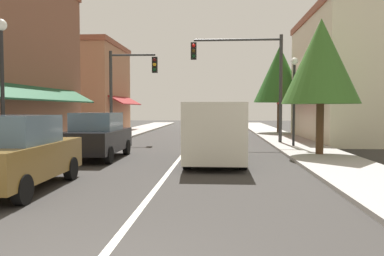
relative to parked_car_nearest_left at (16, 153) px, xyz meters
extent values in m
plane|color=#33302D|center=(3.23, 13.08, -0.88)|extent=(80.00, 80.00, 0.00)
cube|color=#A39E99|center=(-2.27, 13.08, -0.82)|extent=(2.60, 56.00, 0.12)
cube|color=#A39E99|center=(8.73, 13.08, -0.82)|extent=(2.60, 56.00, 0.12)
cube|color=silver|center=(3.23, 13.08, -0.88)|extent=(0.14, 52.00, 0.01)
cube|color=slate|center=(-3.63, 7.08, 0.52)|extent=(0.08, 10.64, 1.80)
cube|color=#194C2D|center=(-3.02, 7.08, 1.72)|extent=(1.27, 11.76, 0.73)
cube|color=slate|center=(-3.63, 10.16, 5.05)|extent=(0.08, 1.10, 1.30)
cube|color=beige|center=(12.81, 15.08, 2.73)|extent=(5.56, 10.00, 7.23)
cube|color=brown|center=(12.81, 15.08, 6.55)|extent=(5.76, 10.20, 0.40)
cube|color=slate|center=(10.09, 15.08, 0.52)|extent=(0.08, 7.60, 1.80)
cube|color=maroon|center=(9.48, 15.08, 1.72)|extent=(1.27, 8.40, 0.73)
cube|color=slate|center=(10.09, 12.88, 4.32)|extent=(0.08, 1.10, 1.30)
cube|color=slate|center=(10.09, 17.28, 4.32)|extent=(0.08, 1.10, 1.30)
cube|color=#9E6B4C|center=(-6.27, 23.08, 2.58)|extent=(5.38, 8.00, 6.91)
cube|color=brown|center=(-6.27, 23.08, 6.23)|extent=(5.58, 8.20, 0.40)
cube|color=slate|center=(-3.63, 23.08, 0.52)|extent=(0.08, 6.08, 1.80)
cube|color=maroon|center=(-3.02, 23.08, 1.72)|extent=(1.27, 6.72, 0.73)
cube|color=slate|center=(-3.63, 21.32, 4.10)|extent=(0.08, 1.10, 1.30)
cube|color=slate|center=(-3.63, 24.84, 4.10)|extent=(0.08, 1.10, 1.30)
cube|color=brown|center=(0.00, 0.03, -0.17)|extent=(1.82, 4.14, 0.80)
cube|color=slate|center=(0.00, -0.07, 0.56)|extent=(1.57, 2.04, 0.66)
cylinder|color=black|center=(-0.83, 1.36, -0.57)|extent=(0.22, 0.62, 0.62)
cylinder|color=black|center=(0.76, 1.40, -0.57)|extent=(0.22, 0.62, 0.62)
cylinder|color=black|center=(0.82, -1.31, -0.57)|extent=(0.22, 0.62, 0.62)
cube|color=black|center=(0.12, 5.76, -0.17)|extent=(1.77, 4.12, 0.80)
cube|color=slate|center=(0.12, 5.66, 0.56)|extent=(1.54, 2.02, 0.66)
cylinder|color=black|center=(-0.69, 7.10, -0.57)|extent=(0.21, 0.62, 0.62)
cylinder|color=black|center=(0.89, 7.12, -0.57)|extent=(0.21, 0.62, 0.62)
cylinder|color=black|center=(-0.66, 4.39, -0.57)|extent=(0.21, 0.62, 0.62)
cylinder|color=black|center=(0.92, 4.41, -0.57)|extent=(0.21, 0.62, 0.62)
cube|color=beige|center=(4.60, 5.03, 0.29)|extent=(1.98, 5.01, 1.90)
cube|color=slate|center=(4.59, 7.43, 0.72)|extent=(1.73, 0.28, 0.84)
cube|color=black|center=(4.59, 7.61, -0.40)|extent=(1.86, 0.21, 0.24)
cylinder|color=black|center=(3.71, 6.58, -0.52)|extent=(0.24, 0.72, 0.72)
cylinder|color=black|center=(5.48, 6.59, -0.52)|extent=(0.24, 0.72, 0.72)
cylinder|color=black|center=(3.72, 3.48, -0.52)|extent=(0.24, 0.72, 0.72)
cylinder|color=black|center=(5.49, 3.49, -0.52)|extent=(0.24, 0.72, 0.72)
cylinder|color=#333333|center=(8.03, 12.26, 2.04)|extent=(0.18, 0.18, 5.85)
cylinder|color=#333333|center=(5.70, 12.26, 4.72)|extent=(4.65, 0.12, 0.12)
cube|color=black|center=(3.38, 12.08, 4.12)|extent=(0.30, 0.24, 0.90)
sphere|color=red|center=(3.38, 11.95, 4.40)|extent=(0.20, 0.20, 0.20)
sphere|color=#3D2D0C|center=(3.38, 11.95, 4.12)|extent=(0.20, 0.20, 0.20)
sphere|color=#0C3316|center=(3.38, 11.95, 3.84)|extent=(0.20, 0.20, 0.20)
cylinder|color=#333333|center=(-1.57, 13.56, 1.76)|extent=(0.18, 0.18, 5.28)
cylinder|color=#333333|center=(-0.26, 13.56, 4.15)|extent=(2.63, 0.12, 0.12)
cube|color=black|center=(1.05, 13.38, 3.55)|extent=(0.30, 0.24, 0.90)
sphere|color=#420F0F|center=(1.05, 13.25, 3.83)|extent=(0.20, 0.20, 0.20)
sphere|color=yellow|center=(1.05, 13.25, 3.55)|extent=(0.20, 0.20, 0.20)
sphere|color=#0C3316|center=(1.05, 13.25, 3.27)|extent=(0.20, 0.20, 0.20)
cylinder|color=black|center=(-1.92, 2.80, 1.27)|extent=(0.12, 0.12, 4.30)
sphere|color=white|center=(-1.92, 2.80, 3.60)|extent=(0.36, 0.36, 0.36)
cylinder|color=black|center=(8.35, 10.26, 1.13)|extent=(0.12, 0.12, 4.01)
sphere|color=white|center=(8.35, 10.26, 3.31)|extent=(0.36, 0.36, 0.36)
cylinder|color=#4C331E|center=(8.74, 6.93, 0.41)|extent=(0.30, 0.30, 2.57)
cone|color=#386626|center=(8.74, 6.93, 2.91)|extent=(3.04, 3.04, 3.35)
cylinder|color=#4C331E|center=(9.28, 20.83, 0.61)|extent=(0.30, 0.30, 2.98)
cone|color=#285B21|center=(9.28, 20.83, 3.63)|extent=(3.84, 3.84, 4.23)
camera|label=1|loc=(4.73, -8.65, 1.05)|focal=36.04mm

